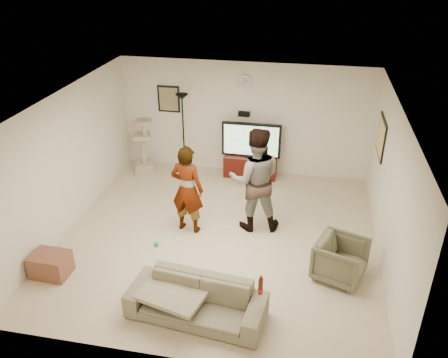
% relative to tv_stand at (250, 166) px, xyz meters
% --- Properties ---
extents(floor, '(5.50, 5.50, 0.02)m').
position_rel_tv_stand_xyz_m(floor, '(-0.20, -2.50, -0.25)').
color(floor, '#CBAC8E').
rests_on(floor, ground).
extents(ceiling, '(5.50, 5.50, 0.02)m').
position_rel_tv_stand_xyz_m(ceiling, '(-0.20, -2.50, 2.27)').
color(ceiling, silver).
rests_on(ceiling, wall_back).
extents(wall_back, '(5.50, 0.04, 2.50)m').
position_rel_tv_stand_xyz_m(wall_back, '(-0.20, 0.25, 1.01)').
color(wall_back, silver).
rests_on(wall_back, floor).
extents(wall_front, '(5.50, 0.04, 2.50)m').
position_rel_tv_stand_xyz_m(wall_front, '(-0.20, -5.25, 1.01)').
color(wall_front, silver).
rests_on(wall_front, floor).
extents(wall_left, '(0.04, 5.50, 2.50)m').
position_rel_tv_stand_xyz_m(wall_left, '(-2.95, -2.50, 1.01)').
color(wall_left, silver).
rests_on(wall_left, floor).
extents(wall_right, '(0.04, 5.50, 2.50)m').
position_rel_tv_stand_xyz_m(wall_right, '(2.55, -2.50, 1.01)').
color(wall_right, silver).
rests_on(wall_right, floor).
extents(wall_clock, '(0.26, 0.04, 0.26)m').
position_rel_tv_stand_xyz_m(wall_clock, '(-0.20, 0.22, 1.86)').
color(wall_clock, white).
rests_on(wall_clock, wall_back).
extents(wall_speaker, '(0.25, 0.10, 0.10)m').
position_rel_tv_stand_xyz_m(wall_speaker, '(-0.20, 0.19, 1.14)').
color(wall_speaker, black).
rests_on(wall_speaker, wall_back).
extents(picture_back, '(0.42, 0.03, 0.52)m').
position_rel_tv_stand_xyz_m(picture_back, '(-1.90, 0.23, 1.36)').
color(picture_back, olive).
rests_on(picture_back, wall_back).
extents(picture_right, '(0.03, 0.78, 0.62)m').
position_rel_tv_stand_xyz_m(picture_right, '(2.53, -0.90, 1.26)').
color(picture_right, '#D4BC63').
rests_on(picture_right, wall_right).
extents(tv_stand, '(1.16, 0.45, 0.48)m').
position_rel_tv_stand_xyz_m(tv_stand, '(0.00, 0.00, 0.00)').
color(tv_stand, '#3B0D07').
rests_on(tv_stand, floor).
extents(console_box, '(0.40, 0.30, 0.07)m').
position_rel_tv_stand_xyz_m(console_box, '(0.01, -0.40, -0.21)').
color(console_box, silver).
rests_on(console_box, floor).
extents(tv, '(1.29, 0.08, 0.77)m').
position_rel_tv_stand_xyz_m(tv, '(0.00, 0.00, 0.62)').
color(tv, black).
rests_on(tv, tv_stand).
extents(tv_screen, '(1.19, 0.01, 0.67)m').
position_rel_tv_stand_xyz_m(tv_screen, '(0.00, -0.04, 0.62)').
color(tv_screen, '#5BF63C').
rests_on(tv_screen, tv).
extents(floor_lamp, '(0.32, 0.32, 1.78)m').
position_rel_tv_stand_xyz_m(floor_lamp, '(-1.54, 0.04, 0.65)').
color(floor_lamp, black).
rests_on(floor_lamp, floor).
extents(cat_tree, '(0.51, 0.51, 1.27)m').
position_rel_tv_stand_xyz_m(cat_tree, '(-2.41, -0.24, 0.39)').
color(cat_tree, tan).
rests_on(cat_tree, floor).
extents(person_left, '(0.66, 0.49, 1.66)m').
position_rel_tv_stand_xyz_m(person_left, '(-0.80, -2.36, 0.59)').
color(person_left, '#A9A9A9').
rests_on(person_left, floor).
extents(person_right, '(1.07, 0.91, 1.94)m').
position_rel_tv_stand_xyz_m(person_right, '(0.35, -2.03, 0.73)').
color(person_right, '#3553A3').
rests_on(person_right, floor).
extents(sofa, '(1.99, 0.96, 0.56)m').
position_rel_tv_stand_xyz_m(sofa, '(-0.12, -4.48, 0.04)').
color(sofa, '#6F6850').
rests_on(sofa, floor).
extents(throw_blanket, '(1.05, 0.91, 0.06)m').
position_rel_tv_stand_xyz_m(throw_blanket, '(-0.44, -4.48, 0.14)').
color(throw_blanket, tan).
rests_on(throw_blanket, sofa).
extents(beer_bottle, '(0.06, 0.06, 0.25)m').
position_rel_tv_stand_xyz_m(beer_bottle, '(0.77, -4.48, 0.44)').
color(beer_bottle, '#3F1A0C').
rests_on(beer_bottle, sofa).
extents(armchair, '(0.94, 0.93, 0.67)m').
position_rel_tv_stand_xyz_m(armchair, '(1.87, -3.22, 0.10)').
color(armchair, brown).
rests_on(armchair, floor).
extents(side_table, '(0.58, 0.44, 0.38)m').
position_rel_tv_stand_xyz_m(side_table, '(-2.60, -4.04, -0.05)').
color(side_table, brown).
rests_on(side_table, floor).
extents(toy_ball, '(0.08, 0.08, 0.08)m').
position_rel_tv_stand_xyz_m(toy_ball, '(-1.22, -2.99, -0.20)').
color(toy_ball, '#108E75').
rests_on(toy_ball, floor).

